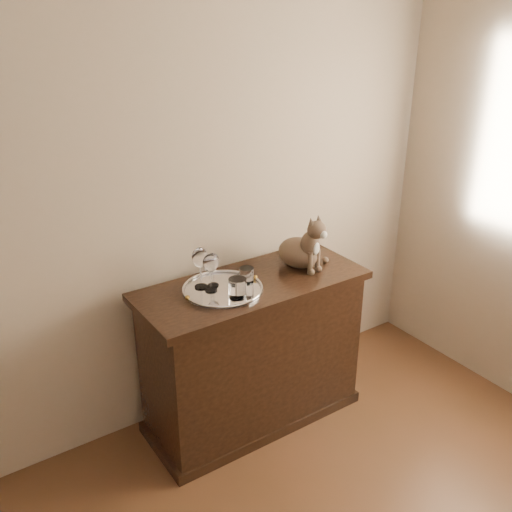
{
  "coord_description": "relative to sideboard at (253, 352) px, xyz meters",
  "views": [
    {
      "loc": [
        -0.83,
        -0.22,
        2.16
      ],
      "look_at": [
        0.63,
        1.95,
        0.98
      ],
      "focal_mm": 40.0,
      "sensor_mm": 36.0,
      "label": 1
    }
  ],
  "objects": [
    {
      "name": "wall_back",
      "position": [
        -0.6,
        0.31,
        0.93
      ],
      "size": [
        4.0,
        0.1,
        2.7
      ],
      "primitive_type": "cube",
      "color": "tan",
      "rests_on": "ground"
    },
    {
      "name": "sideboard",
      "position": [
        0.0,
        0.0,
        0.0
      ],
      "size": [
        1.2,
        0.5,
        0.85
      ],
      "primitive_type": null,
      "color": "black",
      "rests_on": "ground"
    },
    {
      "name": "tray",
      "position": [
        -0.17,
        0.0,
        0.43
      ],
      "size": [
        0.4,
        0.4,
        0.01
      ],
      "primitive_type": "cylinder",
      "color": "silver",
      "rests_on": "sideboard"
    },
    {
      "name": "wine_glass_a",
      "position": [
        -0.25,
        0.08,
        0.54
      ],
      "size": [
        0.08,
        0.08,
        0.21
      ],
      "primitive_type": null,
      "color": "white",
      "rests_on": "tray"
    },
    {
      "name": "wine_glass_b",
      "position": [
        -0.19,
        0.06,
        0.52
      ],
      "size": [
        0.07,
        0.07,
        0.18
      ],
      "primitive_type": null,
      "color": "white",
      "rests_on": "tray"
    },
    {
      "name": "wine_glass_d",
      "position": [
        -0.23,
        0.02,
        0.53
      ],
      "size": [
        0.07,
        0.07,
        0.19
      ],
      "primitive_type": null,
      "color": "white",
      "rests_on": "tray"
    },
    {
      "name": "tumbler_b",
      "position": [
        -0.16,
        -0.11,
        0.48
      ],
      "size": [
        0.09,
        0.09,
        0.1
      ],
      "primitive_type": "cylinder",
      "color": "white",
      "rests_on": "tray"
    },
    {
      "name": "tumbler_c",
      "position": [
        -0.04,
        -0.0,
        0.47
      ],
      "size": [
        0.07,
        0.07,
        0.08
      ],
      "primitive_type": "cylinder",
      "color": "silver",
      "rests_on": "tray"
    },
    {
      "name": "cat",
      "position": [
        0.31,
        0.03,
        0.58
      ],
      "size": [
        0.35,
        0.33,
        0.31
      ],
      "primitive_type": null,
      "rotation": [
        0.0,
        0.0,
        0.16
      ],
      "color": "brown",
      "rests_on": "sideboard"
    }
  ]
}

